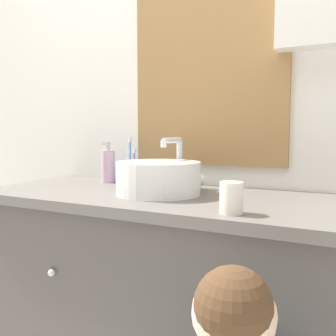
{
  "coord_description": "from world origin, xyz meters",
  "views": [
    {
      "loc": [
        0.56,
        -0.86,
        1.1
      ],
      "look_at": [
        -0.01,
        0.26,
        0.98
      ],
      "focal_mm": 40.0,
      "sensor_mm": 36.0,
      "label": 1
    }
  ],
  "objects": [
    {
      "name": "wall_back",
      "position": [
        0.03,
        0.62,
        1.29
      ],
      "size": [
        3.2,
        0.18,
        2.5
      ],
      "color": "silver",
      "rests_on": "ground_plane"
    },
    {
      "name": "toothbrush_holder",
      "position": [
        -0.33,
        0.52,
        0.93
      ],
      "size": [
        0.08,
        0.08,
        0.2
      ],
      "color": "#4C93C6",
      "rests_on": "vanity_counter"
    },
    {
      "name": "drinking_cup",
      "position": [
        0.26,
        0.11,
        0.93
      ],
      "size": [
        0.06,
        0.06,
        0.09
      ],
      "primitive_type": "cylinder",
      "color": "silver",
      "rests_on": "vanity_counter"
    },
    {
      "name": "sink_basin",
      "position": [
        -0.07,
        0.31,
        0.95
      ],
      "size": [
        0.3,
        0.35,
        0.2
      ],
      "color": "white",
      "rests_on": "vanity_counter"
    },
    {
      "name": "vanity_counter",
      "position": [
        0.0,
        0.31,
        0.44
      ],
      "size": [
        1.5,
        0.57,
        0.88
      ],
      "color": "#4C4742",
      "rests_on": "ground_plane"
    },
    {
      "name": "soap_dispenser",
      "position": [
        -0.42,
        0.48,
        0.96
      ],
      "size": [
        0.06,
        0.06,
        0.18
      ],
      "color": "#CCA3BC",
      "rests_on": "vanity_counter"
    }
  ]
}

